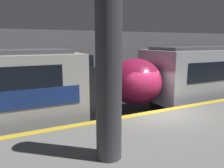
% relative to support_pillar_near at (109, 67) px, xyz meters
% --- Properties ---
extents(ground_plane, '(120.00, 120.00, 0.00)m').
position_rel_support_pillar_near_xyz_m(ground_plane, '(3.22, 2.36, -3.24)').
color(ground_plane, black).
extents(platform, '(40.00, 3.86, 1.15)m').
position_rel_support_pillar_near_xyz_m(platform, '(3.22, 0.43, -2.67)').
color(platform, slate).
rests_on(platform, ground).
extents(station_rear_barrier, '(50.00, 0.15, 4.45)m').
position_rel_support_pillar_near_xyz_m(station_rear_barrier, '(3.22, 8.72, -1.02)').
color(station_rear_barrier, gray).
rests_on(station_rear_barrier, ground).
extents(support_pillar_near, '(0.58, 0.58, 4.20)m').
position_rel_support_pillar_near_xyz_m(support_pillar_near, '(0.00, 0.00, 0.00)').
color(support_pillar_near, '#47474C').
rests_on(support_pillar_near, platform).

